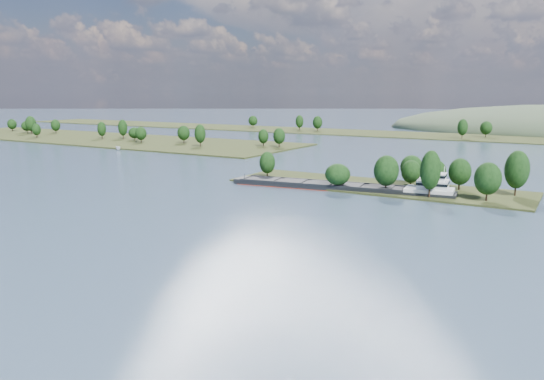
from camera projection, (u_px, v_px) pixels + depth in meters
The scene contains 6 objects.
ground at pixel (291, 225), 128.89m from camera, with size 1800.00×1800.00×0.00m, color #384A61.
tree_island at pixel (400, 178), 173.53m from camera, with size 100.00×31.96×15.46m.
left_bank at pixel (96, 138), 361.67m from camera, with size 300.00×80.00×14.94m.
back_shoreline at pixel (499, 138), 360.95m from camera, with size 900.00×60.00×15.85m.
cargo_barge at pixel (355, 187), 173.28m from camera, with size 74.89×18.51×10.06m.
motorboat at pixel (118, 148), 292.80m from camera, with size 2.19×5.82×2.25m, color white.
Camera 1 is at (59.94, 10.05, 31.99)m, focal length 35.00 mm.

